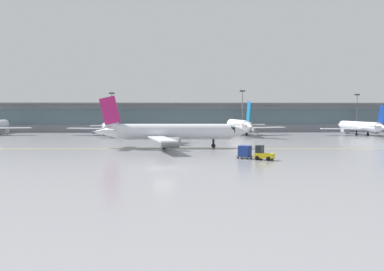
{
  "coord_description": "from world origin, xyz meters",
  "views": [
    {
      "loc": [
        1.76,
        -47.94,
        7.17
      ],
      "look_at": [
        4.01,
        15.87,
        3.0
      ],
      "focal_mm": 36.55,
      "sensor_mm": 36.0,
      "label": 1
    }
  ],
  "objects_px": {
    "gate_airplane_1": "(111,126)",
    "apron_light_mast_1": "(112,110)",
    "gate_airplane_2": "(239,125)",
    "gate_airplane_3": "(360,126)",
    "baggage_tug": "(263,154)",
    "cargo_dolly_lead": "(245,152)",
    "taxiing_regional_jet": "(172,132)",
    "apron_light_mast_2": "(242,109)",
    "apron_light_mast_3": "(357,111)"
  },
  "relations": [
    {
      "from": "gate_airplane_1",
      "to": "apron_light_mast_1",
      "type": "relative_size",
      "value": 2.05
    },
    {
      "from": "baggage_tug",
      "to": "cargo_dolly_lead",
      "type": "distance_m",
      "value": 2.87
    },
    {
      "from": "taxiing_regional_jet",
      "to": "cargo_dolly_lead",
      "type": "xyz_separation_m",
      "value": [
        11.0,
        -17.13,
        -1.91
      ]
    },
    {
      "from": "gate_airplane_1",
      "to": "apron_light_mast_2",
      "type": "bearing_deg",
      "value": -71.55
    },
    {
      "from": "baggage_tug",
      "to": "apron_light_mast_3",
      "type": "distance_m",
      "value": 88.65
    },
    {
      "from": "gate_airplane_1",
      "to": "gate_airplane_2",
      "type": "bearing_deg",
      "value": -93.88
    },
    {
      "from": "gate_airplane_3",
      "to": "apron_light_mast_3",
      "type": "height_order",
      "value": "apron_light_mast_3"
    },
    {
      "from": "gate_airplane_3",
      "to": "apron_light_mast_2",
      "type": "height_order",
      "value": "apron_light_mast_2"
    },
    {
      "from": "gate_airplane_1",
      "to": "apron_light_mast_3",
      "type": "distance_m",
      "value": 81.5
    },
    {
      "from": "apron_light_mast_1",
      "to": "apron_light_mast_3",
      "type": "distance_m",
      "value": 81.73
    },
    {
      "from": "gate_airplane_3",
      "to": "baggage_tug",
      "type": "relative_size",
      "value": 8.74
    },
    {
      "from": "cargo_dolly_lead",
      "to": "apron_light_mast_2",
      "type": "height_order",
      "value": "apron_light_mast_2"
    },
    {
      "from": "gate_airplane_1",
      "to": "cargo_dolly_lead",
      "type": "relative_size",
      "value": 9.99
    },
    {
      "from": "apron_light_mast_3",
      "to": "gate_airplane_1",
      "type": "bearing_deg",
      "value": -167.84
    },
    {
      "from": "cargo_dolly_lead",
      "to": "apron_light_mast_1",
      "type": "bearing_deg",
      "value": 147.64
    },
    {
      "from": "gate_airplane_1",
      "to": "baggage_tug",
      "type": "distance_m",
      "value": 65.33
    },
    {
      "from": "gate_airplane_1",
      "to": "gate_airplane_3",
      "type": "height_order",
      "value": "gate_airplane_1"
    },
    {
      "from": "cargo_dolly_lead",
      "to": "apron_light_mast_1",
      "type": "distance_m",
      "value": 77.87
    },
    {
      "from": "cargo_dolly_lead",
      "to": "gate_airplane_2",
      "type": "bearing_deg",
      "value": 115.85
    },
    {
      "from": "gate_airplane_1",
      "to": "cargo_dolly_lead",
      "type": "height_order",
      "value": "gate_airplane_1"
    },
    {
      "from": "gate_airplane_3",
      "to": "cargo_dolly_lead",
      "type": "xyz_separation_m",
      "value": [
        -41.98,
        -52.32,
        -1.5
      ]
    },
    {
      "from": "apron_light_mast_1",
      "to": "apron_light_mast_2",
      "type": "distance_m",
      "value": 42.6
    },
    {
      "from": "gate_airplane_1",
      "to": "gate_airplane_2",
      "type": "height_order",
      "value": "gate_airplane_2"
    },
    {
      "from": "gate_airplane_3",
      "to": "apron_light_mast_1",
      "type": "bearing_deg",
      "value": 70.31
    },
    {
      "from": "apron_light_mast_1",
      "to": "gate_airplane_3",
      "type": "bearing_deg",
      "value": -14.3
    },
    {
      "from": "baggage_tug",
      "to": "cargo_dolly_lead",
      "type": "relative_size",
      "value": 1.12
    },
    {
      "from": "gate_airplane_2",
      "to": "apron_light_mast_2",
      "type": "height_order",
      "value": "apron_light_mast_2"
    },
    {
      "from": "gate_airplane_1",
      "to": "gate_airplane_3",
      "type": "relative_size",
      "value": 1.03
    },
    {
      "from": "gate_airplane_2",
      "to": "taxiing_regional_jet",
      "type": "xyz_separation_m",
      "value": [
        -18.63,
        -37.38,
        0.1
      ]
    },
    {
      "from": "gate_airplane_3",
      "to": "cargo_dolly_lead",
      "type": "height_order",
      "value": "gate_airplane_3"
    },
    {
      "from": "taxiing_regional_jet",
      "to": "apron_light_mast_2",
      "type": "distance_m",
      "value": 58.31
    },
    {
      "from": "gate_airplane_3",
      "to": "taxiing_regional_jet",
      "type": "xyz_separation_m",
      "value": [
        -52.99,
        -35.18,
        0.42
      ]
    },
    {
      "from": "apron_light_mast_1",
      "to": "apron_light_mast_3",
      "type": "height_order",
      "value": "apron_light_mast_1"
    },
    {
      "from": "apron_light_mast_2",
      "to": "gate_airplane_2",
      "type": "bearing_deg",
      "value": -102.48
    },
    {
      "from": "apron_light_mast_1",
      "to": "baggage_tug",
      "type": "bearing_deg",
      "value": -65.07
    },
    {
      "from": "cargo_dolly_lead",
      "to": "apron_light_mast_3",
      "type": "xyz_separation_m",
      "value": [
        50.35,
        72.71,
        5.91
      ]
    },
    {
      "from": "gate_airplane_1",
      "to": "cargo_dolly_lead",
      "type": "bearing_deg",
      "value": -154.51
    },
    {
      "from": "gate_airplane_3",
      "to": "taxiing_regional_jet",
      "type": "distance_m",
      "value": 63.6
    },
    {
      "from": "gate_airplane_3",
      "to": "taxiing_regional_jet",
      "type": "bearing_deg",
      "value": 118.2
    },
    {
      "from": "apron_light_mast_3",
      "to": "baggage_tug",
      "type": "bearing_deg",
      "value": -122.84
    },
    {
      "from": "gate_airplane_3",
      "to": "apron_light_mast_3",
      "type": "bearing_deg",
      "value": -27.7
    },
    {
      "from": "gate_airplane_1",
      "to": "apron_light_mast_3",
      "type": "relative_size",
      "value": 2.09
    },
    {
      "from": "gate_airplane_2",
      "to": "cargo_dolly_lead",
      "type": "bearing_deg",
      "value": 168.17
    },
    {
      "from": "baggage_tug",
      "to": "apron_light_mast_1",
      "type": "xyz_separation_m",
      "value": [
        -33.75,
        72.61,
        6.21
      ]
    },
    {
      "from": "taxiing_regional_jet",
      "to": "apron_light_mast_2",
      "type": "relative_size",
      "value": 2.19
    },
    {
      "from": "apron_light_mast_1",
      "to": "gate_airplane_2",
      "type": "bearing_deg",
      "value": -22.94
    },
    {
      "from": "taxiing_regional_jet",
      "to": "apron_light_mast_3",
      "type": "height_order",
      "value": "apron_light_mast_3"
    },
    {
      "from": "gate_airplane_1",
      "to": "taxiing_regional_jet",
      "type": "bearing_deg",
      "value": -156.9
    },
    {
      "from": "apron_light_mast_2",
      "to": "baggage_tug",
      "type": "bearing_deg",
      "value": -96.97
    },
    {
      "from": "taxiing_regional_jet",
      "to": "baggage_tug",
      "type": "height_order",
      "value": "taxiing_regional_jet"
    }
  ]
}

